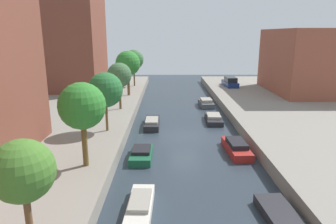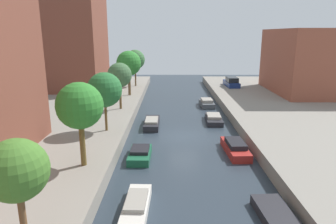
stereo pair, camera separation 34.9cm
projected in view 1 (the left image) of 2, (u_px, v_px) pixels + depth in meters
name	position (u px, v px, depth m)	size (l,w,h in m)	color
ground_plane	(185.00, 137.00, 26.90)	(84.00, 84.00, 0.00)	#28333D
quay_left	(14.00, 132.00, 26.69)	(20.00, 64.00, 1.00)	gray
apartment_tower_far	(62.00, 4.00, 41.89)	(10.00, 9.61, 23.53)	brown
low_block_right	(310.00, 61.00, 41.44)	(10.00, 13.38, 8.49)	brown
street_tree_0	(23.00, 172.00, 10.40)	(2.23, 2.23, 4.40)	brown
street_tree_1	(82.00, 106.00, 17.75)	(2.79, 2.79, 5.15)	brown
street_tree_2	(105.00, 90.00, 24.54)	(2.85, 2.85, 4.87)	brown
street_tree_3	(119.00, 75.00, 31.86)	(2.59, 2.59, 4.93)	brown
street_tree_4	(128.00, 64.00, 39.04)	(3.20, 3.20, 5.77)	brown
street_tree_5	(134.00, 60.00, 46.19)	(2.98, 2.98, 5.53)	brown
parked_car	(230.00, 82.00, 46.87)	(1.86, 4.74, 1.43)	navy
moored_boat_left_1	(140.00, 206.00, 15.48)	(1.33, 3.90, 0.74)	beige
moored_boat_left_2	(141.00, 154.00, 22.12)	(1.55, 3.26, 0.78)	#195638
moored_boat_left_3	(152.00, 123.00, 29.88)	(1.41, 4.24, 0.78)	#232328
moored_boat_right_1	(279.00, 214.00, 14.93)	(1.70, 3.18, 0.51)	#232328
moored_boat_right_2	(236.00, 148.00, 23.22)	(1.62, 4.30, 0.95)	maroon
moored_boat_right_3	(214.00, 119.00, 31.41)	(1.74, 3.99, 0.76)	#232328
moored_boat_right_4	(206.00, 103.00, 38.10)	(1.69, 3.60, 0.97)	#4C5156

